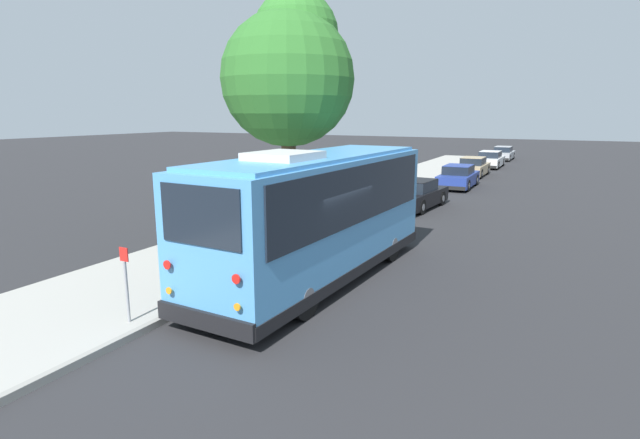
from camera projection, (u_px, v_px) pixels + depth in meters
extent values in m
plane|color=#28282B|center=(309.00, 287.00, 12.54)|extent=(160.00, 160.00, 0.00)
cube|color=#A3A099|center=(190.00, 263.00, 14.25)|extent=(80.00, 4.27, 0.15)
cube|color=gray|center=(254.00, 275.00, 13.26)|extent=(80.00, 0.14, 0.15)
cube|color=#4C93D1|center=(318.00, 215.00, 12.79)|extent=(8.60, 2.72, 2.91)
cube|color=black|center=(318.00, 264.00, 13.06)|extent=(8.65, 2.77, 0.28)
cube|color=black|center=(318.00, 190.00, 12.66)|extent=(7.91, 2.77, 1.39)
cube|color=black|center=(383.00, 173.00, 16.29)|extent=(0.12, 2.05, 1.46)
cube|color=black|center=(200.00, 216.00, 9.00)|extent=(0.11, 1.88, 1.11)
cube|color=black|center=(383.00, 152.00, 16.14)|extent=(0.12, 1.69, 0.22)
cube|color=#4C93D1|center=(318.00, 157.00, 12.48)|extent=(8.07, 2.48, 0.10)
cube|color=silver|center=(284.00, 156.00, 11.16)|extent=(1.62, 1.39, 0.20)
cube|color=black|center=(382.00, 230.00, 16.71)|extent=(0.21, 2.36, 0.36)
cube|color=black|center=(204.00, 321.00, 9.41)|extent=(0.21, 2.36, 0.36)
cylinder|color=red|center=(167.00, 265.00, 9.57)|extent=(0.04, 0.18, 0.18)
cylinder|color=orange|center=(169.00, 291.00, 9.68)|extent=(0.04, 0.14, 0.14)
cylinder|color=red|center=(236.00, 279.00, 8.76)|extent=(0.04, 0.18, 0.18)
cylinder|color=orange|center=(237.00, 307.00, 8.86)|extent=(0.04, 0.14, 0.14)
cube|color=white|center=(361.00, 222.00, 17.09)|extent=(0.05, 0.32, 0.18)
cube|color=white|center=(404.00, 227.00, 16.33)|extent=(0.05, 0.32, 0.18)
cube|color=black|center=(343.00, 163.00, 16.63)|extent=(0.06, 0.10, 0.24)
cylinder|color=black|center=(330.00, 236.00, 15.68)|extent=(0.98, 0.34, 0.97)
cylinder|color=slate|center=(330.00, 236.00, 15.68)|extent=(0.45, 0.34, 0.44)
cylinder|color=black|center=(390.00, 245.00, 14.69)|extent=(0.98, 0.34, 0.97)
cylinder|color=slate|center=(390.00, 245.00, 14.69)|extent=(0.45, 0.34, 0.44)
cylinder|color=black|center=(228.00, 281.00, 11.51)|extent=(0.98, 0.34, 0.97)
cylinder|color=slate|center=(228.00, 281.00, 11.51)|extent=(0.45, 0.34, 0.44)
cylinder|color=black|center=(303.00, 297.00, 10.53)|extent=(0.98, 0.34, 0.97)
cylinder|color=slate|center=(303.00, 297.00, 10.53)|extent=(0.45, 0.34, 0.44)
cube|color=black|center=(416.00, 198.00, 22.85)|extent=(4.34, 2.01, 0.65)
cube|color=black|center=(416.00, 186.00, 22.64)|extent=(2.11, 1.60, 0.48)
cube|color=black|center=(416.00, 180.00, 22.59)|extent=(2.03, 1.56, 0.05)
cube|color=black|center=(432.00, 196.00, 24.67)|extent=(0.21, 1.62, 0.20)
cube|color=black|center=(397.00, 210.00, 21.13)|extent=(0.21, 1.62, 0.20)
cylinder|color=black|center=(411.00, 196.00, 24.39)|extent=(0.68, 0.25, 0.67)
cylinder|color=slate|center=(411.00, 196.00, 24.39)|extent=(0.32, 0.24, 0.30)
cylinder|color=black|center=(441.00, 198.00, 23.60)|extent=(0.68, 0.25, 0.67)
cylinder|color=slate|center=(441.00, 198.00, 23.60)|extent=(0.32, 0.24, 0.30)
cylinder|color=black|center=(389.00, 204.00, 22.17)|extent=(0.68, 0.25, 0.67)
cylinder|color=slate|center=(389.00, 204.00, 22.17)|extent=(0.32, 0.24, 0.30)
cylinder|color=black|center=(421.00, 207.00, 21.39)|extent=(0.68, 0.25, 0.67)
cylinder|color=slate|center=(421.00, 207.00, 21.39)|extent=(0.32, 0.24, 0.30)
cube|color=navy|center=(458.00, 179.00, 29.19)|extent=(4.33, 1.78, 0.66)
cube|color=black|center=(458.00, 170.00, 28.98)|extent=(2.06, 1.52, 0.48)
cube|color=navy|center=(459.00, 166.00, 28.93)|extent=(1.98, 1.48, 0.05)
cube|color=black|center=(465.00, 179.00, 31.15)|extent=(0.10, 1.68, 0.20)
cube|color=black|center=(450.00, 188.00, 27.33)|extent=(0.10, 1.68, 0.20)
cylinder|color=black|center=(450.00, 178.00, 30.77)|extent=(0.68, 0.21, 0.67)
cylinder|color=slate|center=(450.00, 178.00, 30.77)|extent=(0.31, 0.22, 0.30)
cylinder|color=black|center=(476.00, 180.00, 30.07)|extent=(0.68, 0.21, 0.67)
cylinder|color=slate|center=(476.00, 180.00, 30.07)|extent=(0.31, 0.22, 0.30)
cylinder|color=black|center=(439.00, 184.00, 28.38)|extent=(0.68, 0.21, 0.67)
cylinder|color=slate|center=(439.00, 184.00, 28.38)|extent=(0.31, 0.22, 0.30)
cylinder|color=black|center=(468.00, 186.00, 27.69)|extent=(0.68, 0.21, 0.67)
cylinder|color=slate|center=(468.00, 186.00, 27.69)|extent=(0.31, 0.22, 0.30)
cube|color=tan|center=(473.00, 169.00, 34.63)|extent=(4.29, 1.68, 0.64)
cube|color=black|center=(473.00, 161.00, 34.41)|extent=(2.03, 1.44, 0.48)
cube|color=tan|center=(473.00, 158.00, 34.36)|extent=(1.95, 1.41, 0.05)
cube|color=black|center=(478.00, 169.00, 36.56)|extent=(0.08, 1.62, 0.20)
cube|color=black|center=(467.00, 176.00, 32.79)|extent=(0.08, 1.62, 0.20)
cylinder|color=black|center=(466.00, 169.00, 36.18)|extent=(0.65, 0.20, 0.65)
cylinder|color=slate|center=(466.00, 169.00, 36.18)|extent=(0.29, 0.22, 0.29)
cylinder|color=black|center=(487.00, 170.00, 35.50)|extent=(0.65, 0.20, 0.65)
cylinder|color=slate|center=(487.00, 170.00, 35.50)|extent=(0.29, 0.22, 0.29)
cylinder|color=black|center=(458.00, 173.00, 33.82)|extent=(0.65, 0.20, 0.65)
cylinder|color=slate|center=(458.00, 173.00, 33.82)|extent=(0.29, 0.22, 0.29)
cylinder|color=black|center=(481.00, 174.00, 33.14)|extent=(0.65, 0.20, 0.65)
cylinder|color=slate|center=(481.00, 174.00, 33.14)|extent=(0.29, 0.22, 0.29)
cube|color=silver|center=(490.00, 161.00, 40.06)|extent=(4.44, 1.73, 0.65)
cube|color=black|center=(490.00, 154.00, 39.84)|extent=(2.11, 1.49, 0.48)
cube|color=silver|center=(491.00, 151.00, 39.79)|extent=(2.02, 1.46, 0.05)
cube|color=black|center=(494.00, 162.00, 42.06)|extent=(0.08, 1.68, 0.20)
cube|color=black|center=(485.00, 167.00, 38.15)|extent=(0.08, 1.68, 0.20)
cylinder|color=black|center=(483.00, 161.00, 41.67)|extent=(0.66, 0.20, 0.66)
cylinder|color=slate|center=(483.00, 161.00, 41.67)|extent=(0.30, 0.22, 0.30)
cylinder|color=black|center=(503.00, 162.00, 40.96)|extent=(0.66, 0.20, 0.66)
cylinder|color=slate|center=(503.00, 162.00, 40.96)|extent=(0.30, 0.22, 0.30)
cylinder|color=black|center=(477.00, 164.00, 39.22)|extent=(0.66, 0.20, 0.66)
cylinder|color=slate|center=(477.00, 164.00, 39.22)|extent=(0.30, 0.22, 0.30)
cylinder|color=black|center=(498.00, 165.00, 38.52)|extent=(0.66, 0.20, 0.66)
cylinder|color=slate|center=(498.00, 165.00, 38.52)|extent=(0.30, 0.22, 0.30)
cube|color=#A8AAAF|center=(503.00, 155.00, 46.48)|extent=(4.30, 1.66, 0.61)
cube|color=black|center=(503.00, 149.00, 46.27)|extent=(2.04, 1.42, 0.48)
cube|color=#A8AAAF|center=(504.00, 147.00, 46.22)|extent=(1.96, 1.39, 0.05)
cube|color=black|center=(506.00, 155.00, 48.41)|extent=(0.09, 1.58, 0.20)
cube|color=black|center=(499.00, 159.00, 44.64)|extent=(0.09, 1.58, 0.20)
cylinder|color=black|center=(497.00, 155.00, 48.02)|extent=(0.61, 0.20, 0.61)
cylinder|color=slate|center=(497.00, 155.00, 48.02)|extent=(0.28, 0.22, 0.27)
cylinder|color=black|center=(513.00, 156.00, 47.36)|extent=(0.61, 0.20, 0.61)
cylinder|color=slate|center=(513.00, 156.00, 47.36)|extent=(0.28, 0.22, 0.27)
cylinder|color=black|center=(492.00, 157.00, 45.67)|extent=(0.61, 0.20, 0.61)
cylinder|color=slate|center=(492.00, 157.00, 45.67)|extent=(0.28, 0.22, 0.27)
cylinder|color=black|center=(509.00, 158.00, 45.00)|extent=(0.61, 0.20, 0.61)
cylinder|color=slate|center=(509.00, 158.00, 45.00)|extent=(0.28, 0.22, 0.27)
cylinder|color=brown|center=(289.00, 179.00, 17.64)|extent=(0.52, 0.52, 3.67)
sphere|color=#2D6B28|center=(288.00, 79.00, 16.93)|extent=(4.57, 4.57, 4.57)
sphere|color=#31732C|center=(296.00, 35.00, 17.11)|extent=(2.97, 2.97, 2.97)
cylinder|color=gray|center=(127.00, 292.00, 9.96)|extent=(0.06, 0.06, 1.27)
cube|color=red|center=(124.00, 254.00, 9.80)|extent=(0.02, 0.22, 0.28)
cylinder|color=gray|center=(192.00, 265.00, 11.63)|extent=(0.06, 0.06, 1.35)
cube|color=red|center=(190.00, 231.00, 11.46)|extent=(0.02, 0.22, 0.28)
cylinder|color=#99999E|center=(357.00, 208.00, 20.50)|extent=(0.22, 0.22, 0.65)
sphere|color=#99999E|center=(357.00, 198.00, 20.42)|extent=(0.20, 0.20, 0.20)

